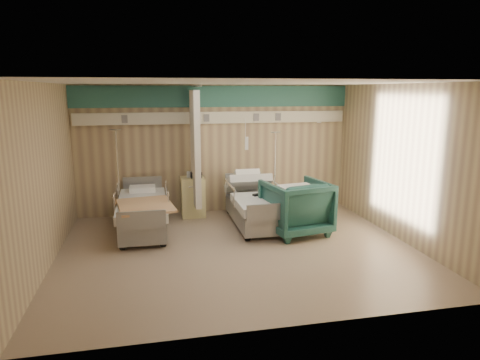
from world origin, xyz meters
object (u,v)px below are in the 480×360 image
object	(u,v)px
bedside_cabinet	(193,197)
bed_right	(254,210)
iv_stand_right	(274,197)
bed_left	(143,216)
iv_stand_left	(120,202)
visitor_armchair	(296,207)

from	to	relation	value
bedside_cabinet	bed_right	bearing A→B (deg)	-38.05
bed_right	iv_stand_right	distance (m)	0.94
bed_right	bed_left	size ratio (longest dim) A/B	1.00
bed_right	iv_stand_left	bearing A→B (deg)	160.70
bed_left	iv_stand_left	bearing A→B (deg)	117.09
iv_stand_left	iv_stand_right	bearing A→B (deg)	-4.09
bed_left	bed_right	bearing A→B (deg)	0.00
bed_right	iv_stand_right	bearing A→B (deg)	48.17
bed_right	bed_left	world-z (taller)	same
bed_left	iv_stand_left	world-z (taller)	iv_stand_left
visitor_armchair	iv_stand_right	world-z (taller)	iv_stand_right
bed_left	bedside_cabinet	xyz separation A→B (m)	(1.05, 0.90, 0.11)
bed_right	visitor_armchair	bearing A→B (deg)	-45.09
bed_right	iv_stand_right	size ratio (longest dim) A/B	1.19
visitor_armchair	iv_stand_left	bearing A→B (deg)	-36.03
bed_left	bedside_cabinet	world-z (taller)	bedside_cabinet
visitor_armchair	iv_stand_right	xyz separation A→B (m)	(-0.02, 1.35, -0.14)
iv_stand_left	bedside_cabinet	bearing A→B (deg)	-1.44
bed_left	iv_stand_right	distance (m)	2.91
bed_right	bed_left	bearing A→B (deg)	180.00
iv_stand_right	iv_stand_left	xyz separation A→B (m)	(-3.31, 0.24, 0.02)
iv_stand_right	bed_right	bearing A→B (deg)	-131.83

